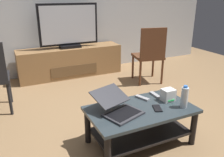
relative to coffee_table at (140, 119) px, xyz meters
The scene contains 11 objects.
ground_plane 0.33m from the coffee_table, 126.86° to the left, with size 7.68×7.68×0.00m, color olive.
coffee_table is the anchor object (origin of this frame).
media_cabinet 2.31m from the coffee_table, 90.72° to the left, with size 1.82×0.44×0.52m.
television 2.37m from the coffee_table, 90.73° to the left, with size 1.03×0.20×0.75m.
dining_chair 1.75m from the coffee_table, 53.21° to the left, with size 0.52×0.52×0.93m.
laptop 0.30m from the coffee_table, behind, with size 0.44×0.50×0.19m.
router_box 0.39m from the coffee_table, ahead, with size 0.13×0.11×0.12m.
water_bottle_near 0.47m from the coffee_table, 22.07° to the right, with size 0.07×0.07×0.22m.
cell_phone 0.20m from the coffee_table, 29.22° to the right, with size 0.07×0.14×0.01m, color black.
tv_remote 0.37m from the coffee_table, 32.03° to the left, with size 0.04×0.16×0.02m, color #99999E.
soundbar_remote 0.25m from the coffee_table, 54.57° to the left, with size 0.04×0.16×0.02m, color #99999E.
Camera 1 is at (-1.00, -1.85, 1.43)m, focal length 37.58 mm.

